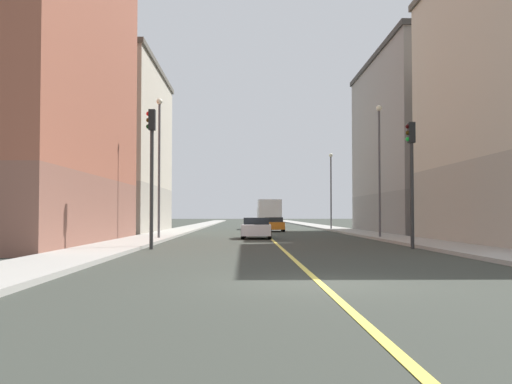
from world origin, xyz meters
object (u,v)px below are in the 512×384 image
Objects in this scene: street_lamp_left_near at (379,158)px; car_white at (256,228)px; traffic_light_left_near at (411,166)px; box_truck at (269,214)px; car_orange at (274,224)px; street_lamp_right_near at (159,154)px; street_lamp_left_far at (331,183)px; building_right_corner at (6,4)px; traffic_light_right_near at (151,159)px; building_left_mid at (434,145)px; car_green at (268,222)px; building_right_midblock at (100,150)px.

street_lamp_left_near reaches higher than car_white.
box_truck is at bearing 97.44° from traffic_light_left_near.
traffic_light_left_near is 10.88m from street_lamp_left_near.
traffic_light_left_near reaches higher than car_orange.
street_lamp_right_near is 25.92m from street_lamp_left_far.
box_truck is (-0.05, 8.99, 0.97)m from car_orange.
building_right_corner is at bearing -114.59° from box_truck.
traffic_light_right_near is 37.10m from box_truck.
street_lamp_right_near reaches higher than traffic_light_left_near.
building_left_mid reaches higher than traffic_light_right_near.
building_left_mid is 2.68× the size of street_lamp_left_far.
street_lamp_left_far is 1.64× the size of car_orange.
street_lamp_left_far is (13.36, 22.21, -0.51)m from street_lamp_right_near.
building_right_corner is at bearing -146.79° from building_left_mid.
building_left_mid is 2.39× the size of street_lamp_left_near.
street_lamp_left_near is 1.86× the size of car_green.
street_lamp_left_far is at bearing 88.15° from traffic_light_left_near.
building_right_midblock is at bearing 90.00° from building_right_corner.
building_left_mid is 3.20× the size of traffic_light_right_near.
building_left_mid is at bearing -62.34° from car_green.
car_white is (12.90, -12.67, -6.29)m from building_right_midblock.
building_right_corner is 3.36× the size of street_lamp_left_far.
building_left_mid is 4.39× the size of car_orange.
building_right_corner is 5.50× the size of car_orange.
street_lamp_left_far is at bearing 90.00° from street_lamp_left_near.
car_white is 15.89m from car_orange.
box_truck is at bearing -91.46° from car_green.
traffic_light_right_near reaches higher than car_white.
car_green is (-12.62, 24.08, -6.58)m from building_left_mid.
building_right_corner is at bearing -144.75° from street_lamp_right_near.
street_lamp_left_far reaches higher than car_orange.
street_lamp_left_far is 1.69× the size of car_white.
street_lamp_left_far reaches higher than traffic_light_left_near.
car_green is at bearing 88.54° from box_truck.
street_lamp_left_far is (20.47, 7.22, -2.39)m from building_right_midblock.
building_right_midblock is 19.14m from car_white.
building_right_corner is 21.69m from traffic_light_left_near.
box_truck is (-12.88, 14.07, -5.61)m from building_left_mid.
street_lamp_left_near is 26.54m from box_truck.
street_lamp_left_far reaches higher than car_white.
street_lamp_left_far reaches higher than box_truck.
building_right_midblock is 21.83m from street_lamp_left_far.
building_left_mid is at bearing -52.25° from street_lamp_left_far.
building_right_corner is 4.01× the size of traffic_light_right_near.
car_orange is (-4.70, 27.44, -3.00)m from traffic_light_left_near.
car_orange is (7.64, 18.10, -4.42)m from street_lamp_right_near.
traffic_light_left_near is 1.29× the size of car_white.
traffic_light_left_near reaches higher than car_white.
building_left_mid is at bearing 48.93° from traffic_light_right_near.
building_right_corner reaches higher than traffic_light_left_near.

